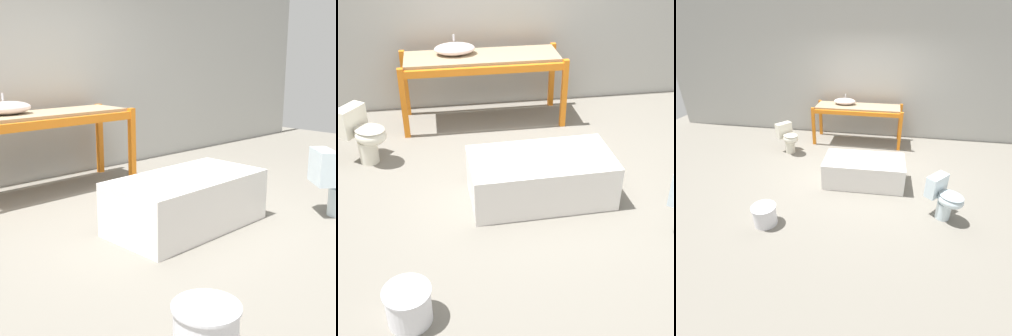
% 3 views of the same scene
% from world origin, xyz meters
% --- Properties ---
extents(ground_plane, '(12.00, 12.00, 0.00)m').
position_xyz_m(ground_plane, '(0.00, 0.00, 0.00)').
color(ground_plane, slate).
extents(warehouse_wall_rear, '(10.80, 0.08, 3.20)m').
position_xyz_m(warehouse_wall_rear, '(0.00, 2.12, 1.60)').
color(warehouse_wall_rear, '#ADADA8').
rests_on(warehouse_wall_rear, ground_plane).
extents(shelving_rack, '(2.10, 0.74, 0.91)m').
position_xyz_m(shelving_rack, '(-0.26, 1.54, 0.78)').
color(shelving_rack, orange).
rests_on(shelving_rack, ground_plane).
extents(sink_basin, '(0.52, 0.35, 0.22)m').
position_xyz_m(sink_basin, '(-0.59, 1.63, 0.98)').
color(sink_basin, silver).
rests_on(sink_basin, shelving_rack).
extents(bathtub_main, '(1.46, 0.78, 0.48)m').
position_xyz_m(bathtub_main, '(0.11, -0.35, 0.28)').
color(bathtub_main, white).
rests_on(bathtub_main, ground_plane).
extents(toilet_near, '(0.62, 0.60, 0.65)m').
position_xyz_m(toilet_near, '(1.39, -1.14, 0.36)').
color(toilet_near, silver).
rests_on(toilet_near, ground_plane).
extents(toilet_far, '(0.63, 0.58, 0.65)m').
position_xyz_m(toilet_far, '(-1.72, 0.67, 0.36)').
color(toilet_far, silver).
rests_on(toilet_far, ground_plane).
extents(bucket_white, '(0.36, 0.36, 0.31)m').
position_xyz_m(bucket_white, '(-1.19, -1.75, 0.16)').
color(bucket_white, silver).
rests_on(bucket_white, ground_plane).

